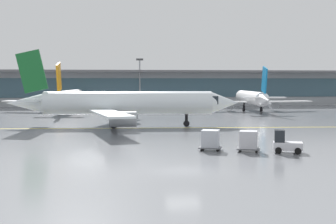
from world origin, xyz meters
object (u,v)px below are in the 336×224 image
Objects in this scene: gate_airplane_2 at (251,98)px; apron_light_mast_1 at (140,80)px; gate_airplane_1 at (70,98)px; cargo_dolly_lead at (248,140)px; cargo_dolly_trailing at (210,139)px; baggage_tug at (285,143)px; taxiing_regional_jet at (125,104)px.

gate_airplane_2 is 2.31× the size of apron_light_mast_1.
gate_airplane_1 is 23.82m from apron_light_mast_1.
cargo_dolly_trailing is at bearing -180.00° from cargo_dolly_lead.
gate_airplane_1 is 65.04m from baggage_tug.
cargo_dolly_lead is 1.00× the size of cargo_dolly_trailing.
cargo_dolly_trailing is 74.93m from apron_light_mast_1.
gate_airplane_1 is 10.64× the size of baggage_tug.
taxiing_regional_jet is (-28.63, -31.77, 0.46)m from gate_airplane_2.
apron_light_mast_1 reaches higher than baggage_tug.
cargo_dolly_lead is at bearing 167.13° from gate_airplane_2.
taxiing_regional_jet is at bearing -157.99° from gate_airplane_1.
cargo_dolly_lead is 76.28m from apron_light_mast_1.
gate_airplane_2 is at bearing -89.88° from gate_airplane_1.
gate_airplane_2 is 59.02m from cargo_dolly_lead.
gate_airplane_1 reaches higher than cargo_dolly_trailing.
gate_airplane_2 is at bearing 91.51° from cargo_dolly_lead.
apron_light_mast_1 is (4.79, 51.31, 3.61)m from taxiing_regional_jet.
gate_airplane_1 is 40.08m from gate_airplane_2.
cargo_dolly_lead is 0.20× the size of apron_light_mast_1.
gate_airplane_1 is at bearing 127.18° from cargo_dolly_trailing.
cargo_dolly_trailing is (-3.36, 1.16, 0.00)m from cargo_dolly_lead.
baggage_tug is at bearing -57.49° from taxiing_regional_jet.
gate_airplane_2 is 0.86× the size of taxiing_regional_jet.
apron_light_mast_1 is at bearing 55.30° from gate_airplane_2.
gate_airplane_1 is at bearing 91.09° from gate_airplane_2.
baggage_tug is 6.89m from cargo_dolly_trailing.
taxiing_regional_jet reaches higher than baggage_tug.
gate_airplane_2 is at bearing 94.73° from baggage_tug.
apron_light_mast_1 is (-2.76, 74.64, 5.90)m from cargo_dolly_trailing.
baggage_tug is (25.43, -59.82, -2.19)m from gate_airplane_1.
apron_light_mast_1 is (16.16, 17.07, 3.87)m from gate_airplane_1.
cargo_dolly_lead is at bearing -85.38° from apron_light_mast_1.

